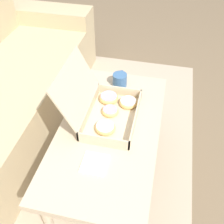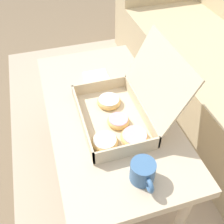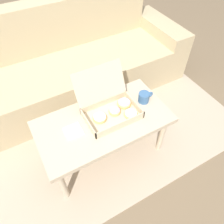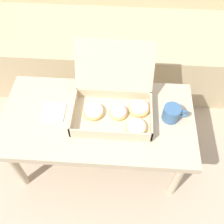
% 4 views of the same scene
% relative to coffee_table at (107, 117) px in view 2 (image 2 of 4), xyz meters
% --- Properties ---
extents(ground_plane, '(12.00, 12.00, 0.00)m').
position_rel_coffee_table_xyz_m(ground_plane, '(0.00, 0.09, -0.40)').
color(ground_plane, '#756047').
extents(area_rug, '(2.69, 1.82, 0.01)m').
position_rel_coffee_table_xyz_m(area_rug, '(0.00, 0.39, -0.39)').
color(area_rug, tan).
rests_on(area_rug, ground_plane).
extents(coffee_table, '(0.99, 0.52, 0.45)m').
position_rel_coffee_table_xyz_m(coffee_table, '(0.00, 0.00, 0.00)').
color(coffee_table, '#C6B293').
rests_on(coffee_table, ground_plane).
extents(pastry_box, '(0.40, 0.38, 0.31)m').
position_rel_coffee_table_xyz_m(pastry_box, '(0.10, 0.04, 0.11)').
color(pastry_box, beige).
rests_on(pastry_box, coffee_table).
extents(coffee_mug, '(0.13, 0.09, 0.08)m').
position_rel_coffee_table_xyz_m(coffee_mug, '(0.37, 0.02, 0.09)').
color(coffee_mug, '#3D6693').
rests_on(coffee_mug, coffee_table).
extents(napkin_stack, '(0.12, 0.12, 0.01)m').
position_rel_coffee_table_xyz_m(napkin_stack, '(-0.23, 0.01, 0.05)').
color(napkin_stack, white).
rests_on(napkin_stack, coffee_table).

